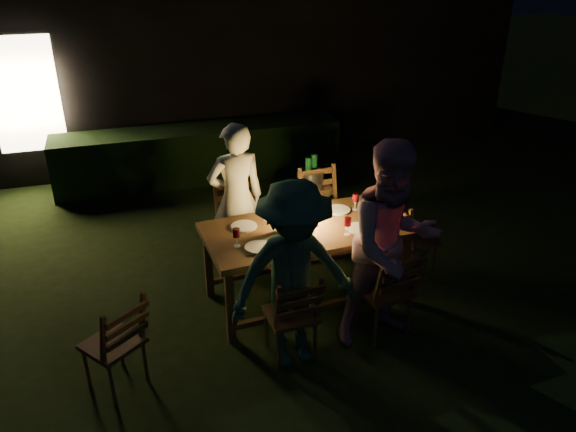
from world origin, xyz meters
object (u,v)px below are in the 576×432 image
object	(u,v)px
person_opp_right	(392,246)
ice_bucket	(311,179)
person_house_side	(236,199)
bottle_bucket_b	(314,174)
chair_end	(411,251)
bottle_bucket_a	(308,177)
person_opp_left	(294,277)
chair_far_right	(323,229)
lantern	(309,209)
chair_spare	(117,358)
dining_table	(306,234)
chair_near_right	(384,305)
bottle_table	(281,218)
side_table	(311,195)
chair_far_left	(240,245)
chair_near_left	(291,329)

from	to	relation	value
person_opp_right	ice_bucket	xyz separation A→B (m)	(-0.04, 1.93, -0.15)
person_house_side	bottle_bucket_b	world-z (taller)	person_house_side
chair_end	bottle_bucket_a	world-z (taller)	bottle_bucket_a
chair_end	person_opp_left	bearing A→B (deg)	-67.50
chair_far_right	lantern	bearing A→B (deg)	55.79
chair_spare	ice_bucket	bearing A→B (deg)	2.76
dining_table	person_opp_right	xyz separation A→B (m)	(0.50, -0.79, 0.21)
chair_near_right	chair_spare	bearing A→B (deg)	170.97
person_opp_left	bottle_table	xyz separation A→B (m)	(0.15, 0.83, 0.11)
chair_spare	dining_table	bearing A→B (deg)	-14.66
lantern	bottle_table	xyz separation A→B (m)	(-0.30, -0.07, -0.02)
chair_near_right	chair_spare	size ratio (longest dim) A/B	1.07
bottle_table	side_table	world-z (taller)	bottle_table
chair_spare	person_opp_left	bearing A→B (deg)	-40.78
dining_table	chair_near_right	bearing A→B (deg)	-59.60
chair_far_left	bottle_table	distance (m)	1.02
chair_near_right	lantern	xyz separation A→B (m)	(-0.45, 0.79, 0.67)
bottle_bucket_b	bottle_table	bearing A→B (deg)	-122.32
chair_end	dining_table	bearing A→B (deg)	-93.53
chair_far_left	person_opp_left	bearing A→B (deg)	95.98
dining_table	bottle_table	bearing A→B (deg)	180.00
ice_bucket	chair_spare	bearing A→B (deg)	-140.78
dining_table	side_table	distance (m)	1.24
dining_table	chair_end	world-z (taller)	chair_end
dining_table	chair_near_right	xyz separation A→B (m)	(0.50, -0.74, -0.43)
person_opp_left	lantern	xyz separation A→B (m)	(0.44, 0.90, 0.13)
chair_near_left	chair_end	size ratio (longest dim) A/B	0.97
person_opp_right	lantern	world-z (taller)	person_opp_right
person_opp_left	chair_near_left	bearing A→B (deg)	89.99
ice_bucket	side_table	bearing A→B (deg)	90.00
chair_near_left	chair_spare	world-z (taller)	chair_spare
lantern	bottle_bucket_a	distance (m)	1.12
chair_end	person_house_side	bearing A→B (deg)	-119.52
chair_spare	lantern	bearing A→B (deg)	-13.76
chair_end	ice_bucket	distance (m)	1.41
lantern	person_opp_right	bearing A→B (deg)	-61.56
chair_near_left	chair_end	world-z (taller)	chair_end
chair_far_right	person_opp_right	bearing A→B (deg)	86.93
bottle_table	bottle_bucket_b	size ratio (longest dim) A/B	0.88
chair_end	ice_bucket	bearing A→B (deg)	-151.36
chair_end	person_opp_right	size ratio (longest dim) A/B	0.50
chair_far_right	bottle_table	world-z (taller)	bottle_table
chair_far_left	bottle_bucket_a	xyz separation A→B (m)	(0.91, 0.36, 0.54)
chair_far_left	ice_bucket	bearing A→B (deg)	-154.84
chair_far_right	person_opp_right	world-z (taller)	person_opp_right
chair_near_left	lantern	xyz separation A→B (m)	(0.45, 0.85, 0.69)
chair_near_left	lantern	world-z (taller)	lantern
chair_near_left	chair_far_right	distance (m)	1.84
chair_spare	bottle_table	world-z (taller)	bottle_table
chair_end	chair_near_right	bearing A→B (deg)	-48.84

